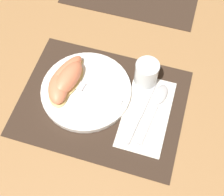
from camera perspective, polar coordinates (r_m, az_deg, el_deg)
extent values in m
plane|color=#A37547|center=(0.84, -1.85, -0.86)|extent=(3.00, 3.00, 0.00)
cube|color=#38281E|center=(0.84, -1.85, -0.80)|extent=(0.44, 0.33, 0.00)
cylinder|color=white|center=(0.85, -4.74, 1.39)|extent=(0.24, 0.24, 0.02)
cylinder|color=silver|center=(0.84, 6.29, 4.43)|extent=(0.06, 0.06, 0.08)
cylinder|color=#F9AD19|center=(0.86, 6.18, 3.78)|extent=(0.05, 0.05, 0.04)
cube|color=white|center=(0.83, 6.36, -2.59)|extent=(0.12, 0.23, 0.00)
cube|color=#BCBCC1|center=(0.80, 3.71, -5.73)|extent=(0.03, 0.09, 0.01)
cube|color=#BCBCC1|center=(0.84, 6.45, 0.23)|extent=(0.04, 0.13, 0.01)
cube|color=#BCBCC1|center=(0.81, 6.59, -4.69)|extent=(0.03, 0.12, 0.01)
ellipsoid|color=#BCBCC1|center=(0.85, 8.89, 0.67)|extent=(0.04, 0.07, 0.01)
cube|color=#BCBCC1|center=(0.83, -1.75, 0.50)|extent=(0.11, 0.03, 0.00)
cube|color=#BCBCC1|center=(0.85, -7.12, 2.72)|extent=(0.07, 0.04, 0.00)
ellipsoid|color=#F4DB84|center=(0.87, -8.33, 4.24)|extent=(0.09, 0.14, 0.01)
ellipsoid|color=#F4845B|center=(0.85, -8.46, 4.79)|extent=(0.08, 0.13, 0.04)
ellipsoid|color=#F4DB84|center=(0.85, -7.87, 2.91)|extent=(0.08, 0.13, 0.01)
ellipsoid|color=#F4845B|center=(0.84, -8.02, 3.60)|extent=(0.07, 0.12, 0.05)
ellipsoid|color=#F4DB84|center=(0.84, -9.67, 1.27)|extent=(0.08, 0.11, 0.01)
ellipsoid|color=#F4845B|center=(0.83, -9.83, 1.82)|extent=(0.08, 0.11, 0.04)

